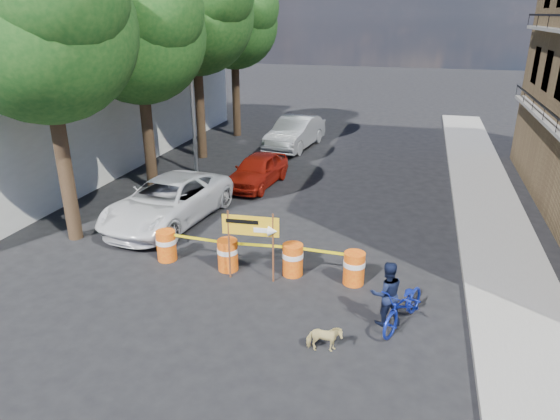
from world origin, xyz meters
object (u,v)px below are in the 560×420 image
Objects in this scene: barrel_mid_left at (228,254)px; barrel_far_right at (354,268)px; suv_white at (168,201)px; bicycle at (406,288)px; sedan_silver at (295,133)px; sedan_red at (257,170)px; dog at (324,339)px; pedestrian at (386,293)px; barrel_far_left at (166,245)px; detour_sign at (258,231)px; barrel_mid_right at (293,259)px.

barrel_far_right is at bearing 2.71° from barrel_mid_left.
bicycle is at bearing -20.33° from suv_white.
bicycle is at bearing -59.72° from sedan_silver.
dog is at bearing -58.66° from sedan_red.
sedan_red reaches higher than dog.
pedestrian is 16.30m from sedan_silver.
sedan_red is (1.73, 4.54, -0.10)m from suv_white.
bicycle is at bearing 161.28° from pedestrian.
barrel_far_left is 0.18× the size of sedan_silver.
suv_white is 1.40× the size of sedan_red.
barrel_far_left is 6.00m from dog.
detour_sign reaches higher than suv_white.
bicycle is 0.51× the size of sedan_red.
barrel_mid_right is 7.76m from sedan_red.
bicycle is at bearing -20.59° from detour_sign.
pedestrian reaches higher than dog.
dog is 0.14× the size of suv_white.
bicycle reaches higher than sedan_silver.
barrel_far_right is at bearing -62.22° from sedan_silver.
dog is 8.56m from suv_white.
pedestrian is at bearing -51.04° from dog.
suv_white is (-3.20, 2.69, 0.29)m from barrel_mid_left.
sedan_red is at bearing 101.55° from barrel_mid_left.
dog is at bearing 29.12° from pedestrian.
barrel_mid_right is at bearing 178.55° from barrel_far_right.
suv_white is 1.10× the size of sedan_silver.
sedan_silver is (-5.91, 15.19, 0.04)m from pedestrian.
bicycle is (3.03, -1.65, 0.51)m from barrel_mid_right.
barrel_far_left is 0.46× the size of detour_sign.
pedestrian is (3.41, -1.12, -0.66)m from detour_sign.
detour_sign is 5.24m from suv_white.
sedan_red is at bearing 115.10° from barrel_mid_right.
detour_sign reaches higher than dog.
bicycle is at bearing -16.56° from barrel_mid_left.
suv_white is at bearing 116.11° from barrel_far_left.
bicycle reaches higher than suv_white.
barrel_mid_left is 1.19× the size of dog.
suv_white is at bearing 174.19° from bicycle.
pedestrian is 0.40× the size of sedan_red.
barrel_mid_right is at bearing -19.48° from suv_white.
barrel_far_left is at bearing -57.08° from suv_white.
barrel_mid_right is at bearing -68.66° from sedan_silver.
barrel_mid_left is at bearing -76.19° from sedan_silver.
barrel_far_right is 14.45m from sedan_silver.
sedan_silver is at bearing -90.59° from pedestrian.
barrel_mid_left is 5.08m from bicycle.
pedestrian is at bearing -155.52° from bicycle.
bicycle reaches higher than barrel_far_right.
barrel_mid_left is 4.37m from dog.
barrel_mid_right is 0.17× the size of suv_white.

